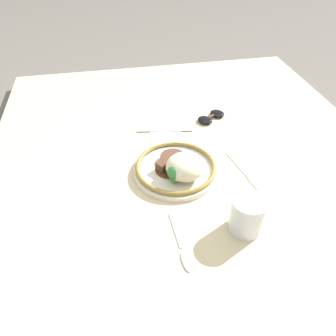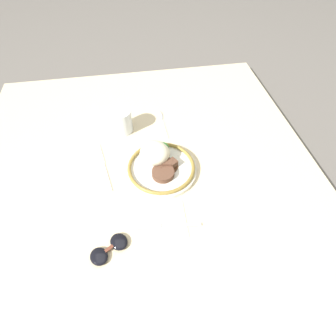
{
  "view_description": "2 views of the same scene",
  "coord_description": "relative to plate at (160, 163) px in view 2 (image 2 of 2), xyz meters",
  "views": [
    {
      "loc": [
        0.73,
        -0.21,
        0.67
      ],
      "look_at": [
        0.06,
        -0.08,
        0.08
      ],
      "focal_mm": 35.0,
      "sensor_mm": 36.0,
      "label": 1
    },
    {
      "loc": [
        -0.52,
        0.01,
        0.75
      ],
      "look_at": [
        0.03,
        -0.08,
        0.08
      ],
      "focal_mm": 28.0,
      "sensor_mm": 36.0,
      "label": 2
    }
  ],
  "objects": [
    {
      "name": "knife",
      "position": [
        0.05,
        0.19,
        -0.03
      ],
      "size": [
        0.22,
        0.05,
        0.0
      ],
      "rotation": [
        0.0,
        0.0,
        0.2
      ],
      "color": "#B7B7BC",
      "rests_on": "dining_table"
    },
    {
      "name": "fork",
      "position": [
        -0.22,
        0.02,
        -0.02
      ],
      "size": [
        0.04,
        0.19,
        0.0
      ],
      "rotation": [
        0.0,
        0.0,
        1.44
      ],
      "color": "#B7B7BC",
      "rests_on": "napkin"
    },
    {
      "name": "sunglasses",
      "position": [
        -0.27,
        0.18,
        -0.02
      ],
      "size": [
        0.1,
        0.12,
        0.02
      ],
      "rotation": [
        0.0,
        0.0,
        0.55
      ],
      "color": "black",
      "rests_on": "dining_table"
    },
    {
      "name": "juice_glass",
      "position": [
        0.22,
        0.12,
        0.01
      ],
      "size": [
        0.08,
        0.08,
        0.09
      ],
      "color": "#F4AD19",
      "rests_on": "dining_table"
    },
    {
      "name": "plate",
      "position": [
        0.0,
        0.0,
        0.0
      ],
      "size": [
        0.24,
        0.24,
        0.08
      ],
      "color": "silver",
      "rests_on": "dining_table"
    },
    {
      "name": "napkin",
      "position": [
        -0.21,
        0.01,
        -0.03
      ],
      "size": [
        0.13,
        0.11,
        0.0
      ],
      "color": "white",
      "rests_on": "dining_table"
    },
    {
      "name": "ground_plane",
      "position": [
        -0.06,
        0.05,
        -0.08
      ],
      "size": [
        8.0,
        8.0,
        0.0
      ],
      "primitive_type": "plane",
      "color": "#5B5651"
    },
    {
      "name": "dining_table",
      "position": [
        -0.06,
        0.05,
        -0.05
      ],
      "size": [
        1.39,
        1.2,
        0.05
      ],
      "color": "beige",
      "rests_on": "ground"
    },
    {
      "name": "spoon",
      "position": [
        0.26,
        -0.04,
        -0.03
      ],
      "size": [
        0.17,
        0.02,
        0.01
      ],
      "rotation": [
        0.0,
        0.0,
        0.05
      ],
      "color": "#B7B7BC",
      "rests_on": "dining_table"
    }
  ]
}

